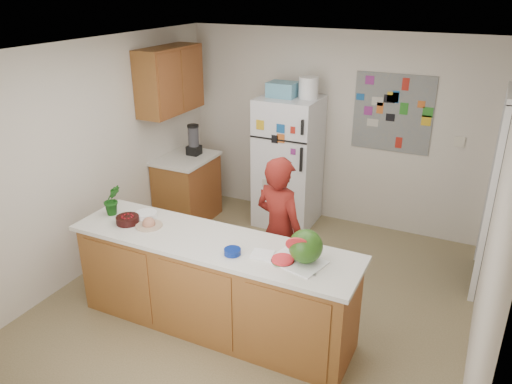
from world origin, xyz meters
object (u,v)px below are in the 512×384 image
at_px(refrigerator, 288,162).
at_px(watermelon, 306,246).
at_px(cherry_bowl, 128,220).
at_px(person, 279,231).

distance_m(refrigerator, watermelon, 2.64).
xyz_separation_m(refrigerator, cherry_bowl, (-0.64, -2.43, 0.11)).
distance_m(refrigerator, cherry_bowl, 2.51).
xyz_separation_m(refrigerator, person, (0.61, -1.70, -0.08)).
xyz_separation_m(refrigerator, watermelon, (1.12, -2.37, 0.22)).
distance_m(watermelon, cherry_bowl, 1.77).
distance_m(person, cherry_bowl, 1.46).
bearing_deg(cherry_bowl, refrigerator, 75.28).
distance_m(refrigerator, person, 1.81).
height_order(refrigerator, cherry_bowl, refrigerator).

